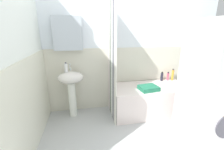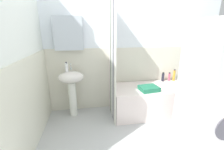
% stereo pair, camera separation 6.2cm
% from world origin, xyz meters
% --- Properties ---
extents(ground_plane, '(4.80, 5.60, 0.04)m').
position_xyz_m(ground_plane, '(0.00, 0.00, -0.02)').
color(ground_plane, '#B4B7B7').
extents(wall_back_tiled, '(3.60, 0.18, 2.40)m').
position_xyz_m(wall_back_tiled, '(-0.07, 1.26, 1.14)').
color(wall_back_tiled, white).
rests_on(wall_back_tiled, ground_plane).
extents(wall_left_tiled, '(0.07, 1.81, 2.40)m').
position_xyz_m(wall_left_tiled, '(-1.57, 0.34, 1.12)').
color(wall_left_tiled, white).
rests_on(wall_left_tiled, ground_plane).
extents(sink, '(0.44, 0.34, 0.83)m').
position_xyz_m(sink, '(-1.09, 1.03, 0.61)').
color(sink, white).
rests_on(sink, ground_plane).
extents(faucet, '(0.03, 0.12, 0.12)m').
position_xyz_m(faucet, '(-1.09, 1.11, 0.90)').
color(faucet, silver).
rests_on(faucet, sink).
extents(soap_dispenser, '(0.06, 0.06, 0.17)m').
position_xyz_m(soap_dispenser, '(-1.15, 1.03, 0.91)').
color(soap_dispenser, white).
rests_on(soap_dispenser, sink).
extents(bathtub, '(1.40, 0.67, 0.52)m').
position_xyz_m(bathtub, '(0.32, 0.89, 0.26)').
color(bathtub, silver).
rests_on(bathtub, ground_plane).
extents(shower_curtain, '(0.01, 0.67, 2.00)m').
position_xyz_m(shower_curtain, '(-0.39, 0.89, 1.00)').
color(shower_curtain, white).
rests_on(shower_curtain, ground_plane).
extents(shampoo_bottle, '(0.04, 0.04, 0.24)m').
position_xyz_m(shampoo_bottle, '(0.93, 1.14, 0.63)').
color(shampoo_bottle, gold).
rests_on(shampoo_bottle, bathtub).
extents(body_wash_bottle, '(0.04, 0.04, 0.17)m').
position_xyz_m(body_wash_bottle, '(0.83, 1.15, 0.60)').
color(body_wash_bottle, '#CC506D').
rests_on(body_wash_bottle, bathtub).
extents(conditioner_bottle, '(0.05, 0.05, 0.18)m').
position_xyz_m(conditioner_bottle, '(0.69, 1.15, 0.61)').
color(conditioner_bottle, '#242431').
rests_on(conditioner_bottle, bathtub).
extents(towel_folded, '(0.34, 0.29, 0.07)m').
position_xyz_m(towel_folded, '(0.22, 0.73, 0.56)').
color(towel_folded, '#247353').
rests_on(towel_folded, bathtub).
extents(washer_dryer_stack, '(0.58, 0.63, 1.65)m').
position_xyz_m(washer_dryer_stack, '(0.74, -0.00, 0.83)').
color(washer_dryer_stack, white).
rests_on(washer_dryer_stack, ground_plane).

